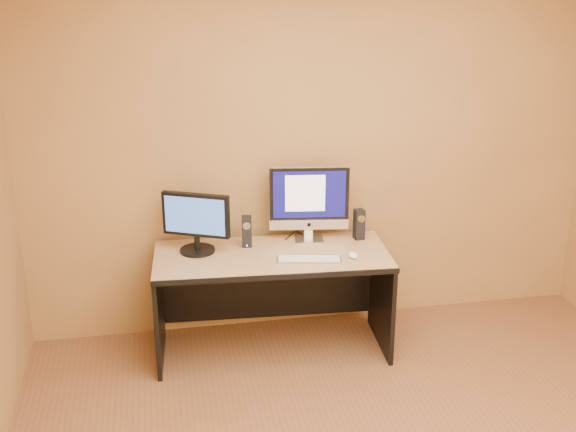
{
  "coord_description": "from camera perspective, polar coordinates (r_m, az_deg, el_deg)",
  "views": [
    {
      "loc": [
        -1.08,
        -2.67,
        2.54
      ],
      "look_at": [
        -0.29,
        1.49,
        1.0
      ],
      "focal_mm": 45.0,
      "sensor_mm": 36.0,
      "label": 1
    }
  ],
  "objects": [
    {
      "name": "speaker_right",
      "position": [
        4.93,
        5.64,
        -0.66
      ],
      "size": [
        0.07,
        0.07,
        0.21
      ],
      "primitive_type": null,
      "rotation": [
        0.0,
        0.0,
        0.1
      ],
      "color": "black",
      "rests_on": "desk"
    },
    {
      "name": "cable_b",
      "position": [
        4.98,
        0.16,
        -1.56
      ],
      "size": [
        0.1,
        0.15,
        0.01
      ],
      "primitive_type": "cylinder",
      "rotation": [
        1.57,
        0.0,
        -0.58
      ],
      "color": "black",
      "rests_on": "desk"
    },
    {
      "name": "keyboard",
      "position": [
        4.59,
        1.69,
        -3.43
      ],
      "size": [
        0.42,
        0.19,
        0.02
      ],
      "primitive_type": "cube",
      "rotation": [
        0.0,
        0.0,
        -0.19
      ],
      "color": "#B4B5B9",
      "rests_on": "desk"
    },
    {
      "name": "mouse",
      "position": [
        4.65,
        5.16,
        -3.08
      ],
      "size": [
        0.06,
        0.1,
        0.03
      ],
      "primitive_type": "ellipsoid",
      "rotation": [
        0.0,
        0.0,
        -0.02
      ],
      "color": "white",
      "rests_on": "desk"
    },
    {
      "name": "speaker_left",
      "position": [
        4.79,
        -3.28,
        -1.22
      ],
      "size": [
        0.07,
        0.08,
        0.21
      ],
      "primitive_type": null,
      "rotation": [
        0.0,
        0.0,
        -0.13
      ],
      "color": "black",
      "rests_on": "desk"
    },
    {
      "name": "second_monitor",
      "position": [
        4.69,
        -7.26,
        -0.55
      ],
      "size": [
        0.51,
        0.4,
        0.4
      ],
      "primitive_type": null,
      "rotation": [
        0.0,
        0.0,
        -0.43
      ],
      "color": "black",
      "rests_on": "desk"
    },
    {
      "name": "imac",
      "position": [
        4.83,
        1.7,
        0.99
      ],
      "size": [
        0.56,
        0.27,
        0.52
      ],
      "primitive_type": null,
      "rotation": [
        0.0,
        0.0,
        -0.13
      ],
      "color": "silver",
      "rests_on": "desk"
    },
    {
      "name": "walls",
      "position": [
        3.13,
        10.37,
        -3.61
      ],
      "size": [
        4.0,
        4.0,
        2.6
      ],
      "primitive_type": null,
      "color": "#9E753F",
      "rests_on": "ground"
    },
    {
      "name": "cable_a",
      "position": [
        4.98,
        1.43,
        -1.57
      ],
      "size": [
        0.1,
        0.19,
        0.01
      ],
      "primitive_type": "cylinder",
      "rotation": [
        1.57,
        0.0,
        0.47
      ],
      "color": "black",
      "rests_on": "desk"
    },
    {
      "name": "desk",
      "position": [
        4.84,
        -1.24,
        -6.88
      ],
      "size": [
        1.56,
        0.76,
        0.7
      ],
      "primitive_type": null,
      "rotation": [
        0.0,
        0.0,
        -0.06
      ],
      "color": "tan",
      "rests_on": "ground"
    }
  ]
}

